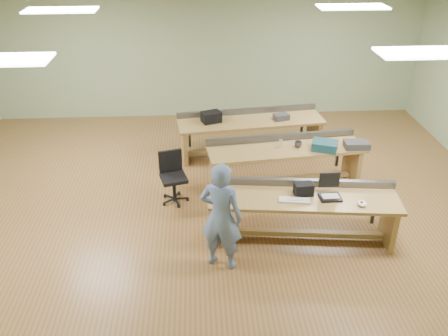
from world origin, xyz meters
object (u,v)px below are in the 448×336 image
at_px(drinks_can, 281,143).
at_px(parts_bin_teal, 325,146).
at_px(workbench_back, 250,128).
at_px(person, 221,217).
at_px(camera_bag, 304,189).
at_px(parts_bin_grey, 357,145).
at_px(workbench_mid, 285,157).
at_px(mug, 298,144).
at_px(task_chair, 173,184).
at_px(laptop_base, 330,197).
at_px(workbench_front, 303,207).

bearing_deg(drinks_can, parts_bin_teal, -11.82).
bearing_deg(drinks_can, workbench_back, 107.36).
relative_size(person, camera_bag, 5.98).
height_order(parts_bin_teal, parts_bin_grey, parts_bin_teal).
bearing_deg(workbench_back, workbench_mid, -76.25).
distance_m(camera_bag, mug, 1.61).
bearing_deg(workbench_back, parts_bin_teal, -58.09).
bearing_deg(task_chair, parts_bin_grey, -8.75).
relative_size(person, parts_bin_grey, 3.80).
bearing_deg(parts_bin_grey, parts_bin_teal, -176.24).
bearing_deg(parts_bin_teal, mug, 163.75).
height_order(workbench_mid, parts_bin_teal, parts_bin_teal).
xyz_separation_m(laptop_base, mug, (-0.13, 1.72, 0.03)).
relative_size(workbench_back, laptop_base, 9.78).
xyz_separation_m(laptop_base, drinks_can, (-0.44, 1.74, 0.05)).
bearing_deg(camera_bag, task_chair, 144.89).
height_order(laptop_base, drinks_can, drinks_can).
height_order(laptop_base, parts_bin_teal, parts_bin_teal).
xyz_separation_m(workbench_mid, task_chair, (-2.00, -0.44, -0.23)).
xyz_separation_m(person, camera_bag, (1.25, 0.59, 0.03)).
xyz_separation_m(workbench_back, laptop_base, (0.84, -3.01, 0.21)).
height_order(person, camera_bag, person).
relative_size(workbench_mid, laptop_base, 9.32).
distance_m(laptop_base, task_chair, 2.71).
relative_size(laptop_base, mug, 2.35).
bearing_deg(parts_bin_teal, task_chair, -173.50).
bearing_deg(workbench_mid, workbench_back, 103.91).
xyz_separation_m(workbench_mid, parts_bin_grey, (1.25, -0.10, 0.25)).
distance_m(workbench_front, laptop_base, 0.43).
distance_m(person, parts_bin_grey, 3.27).
bearing_deg(workbench_back, laptop_base, -81.38).
distance_m(camera_bag, parts_bin_teal, 1.61).
bearing_deg(workbench_mid, task_chair, -174.23).
height_order(person, mug, person).
distance_m(laptop_base, camera_bag, 0.40).
bearing_deg(parts_bin_teal, workbench_back, 128.81).
height_order(camera_bag, mug, camera_bag).
xyz_separation_m(person, parts_bin_grey, (2.52, 2.09, -0.01)).
bearing_deg(workbench_back, drinks_can, -79.54).
bearing_deg(person, drinks_can, -96.45).
bearing_deg(workbench_mid, mug, -9.67).
bearing_deg(person, parts_bin_teal, -111.57).
relative_size(workbench_front, workbench_mid, 1.00).
bearing_deg(parts_bin_grey, drinks_can, 174.92).
height_order(workbench_mid, laptop_base, workbench_mid).
relative_size(workbench_front, workbench_back, 0.95).
bearing_deg(parts_bin_grey, mug, 174.96).
bearing_deg(person, camera_bag, -132.88).
height_order(workbench_back, camera_bag, camera_bag).
height_order(camera_bag, task_chair, camera_bag).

